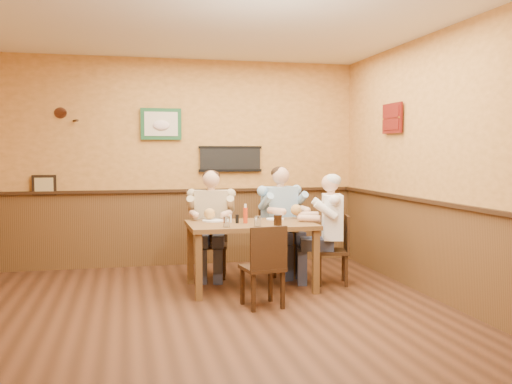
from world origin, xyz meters
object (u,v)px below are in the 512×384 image
chair_near_side (262,266)px  diner_tan_shirt (211,229)px  dining_table (251,231)px  cola_tumbler (278,220)px  chair_right_end (332,250)px  water_glass_mid (258,221)px  chair_back_left (211,244)px  water_glass_left (227,222)px  salt_shaker (230,219)px  pepper_shaker (237,219)px  chair_back_right (279,240)px  hot_sauce_bottle (245,214)px  diner_blue_polo (279,226)px  diner_white_elder (332,235)px

chair_near_side → diner_tan_shirt: 1.49m
dining_table → cola_tumbler: size_ratio=12.10×
chair_right_end → chair_near_side: bearing=-37.7°
dining_table → water_glass_mid: water_glass_mid is taller
chair_back_left → water_glass_left: size_ratio=7.51×
chair_near_side → salt_shaker: (-0.17, 0.84, 0.38)m
salt_shaker → pepper_shaker: bearing=-51.0°
chair_back_left → pepper_shaker: size_ratio=8.56×
diner_tan_shirt → water_glass_left: size_ratio=10.73×
cola_tumbler → chair_back_right: bearing=73.7°
chair_right_end → hot_sauce_bottle: bearing=-73.0°
chair_near_side → salt_shaker: 0.94m
dining_table → water_glass_left: water_glass_left is taller
water_glass_mid → hot_sauce_bottle: 0.31m
water_glass_left → pepper_shaker: water_glass_left is taller
diner_blue_polo → hot_sauce_bottle: 0.94m
dining_table → hot_sauce_bottle: (-0.07, -0.02, 0.19)m
chair_back_left → diner_white_elder: (1.32, -0.67, 0.16)m
chair_near_side → water_glass_left: size_ratio=7.46×
chair_near_side → hot_sauce_bottle: size_ratio=4.22×
chair_near_side → hot_sauce_bottle: bearing=-97.4°
dining_table → salt_shaker: salt_shaker is taller
diner_white_elder → water_glass_left: size_ratio=10.46×
diner_white_elder → water_glass_left: diner_white_elder is taller
cola_tumbler → chair_back_left: bearing=120.8°
water_glass_mid → chair_back_left: bearing=109.3°
chair_near_side → diner_white_elder: 1.30m
chair_right_end → pepper_shaker: size_ratio=8.34×
chair_back_right → cola_tumbler: (-0.28, -0.97, 0.38)m
dining_table → cola_tumbler: 0.40m
chair_back_left → diner_tan_shirt: size_ratio=0.70×
chair_near_side → salt_shaker: salt_shaker is taller
chair_back_right → chair_near_side: size_ratio=1.04×
dining_table → cola_tumbler: cola_tumbler is taller
chair_back_right → water_glass_mid: bearing=-130.7°
dining_table → chair_right_end: 1.01m
salt_shaker → pepper_shaker: (0.06, -0.08, 0.00)m
water_glass_left → hot_sauce_bottle: bearing=46.3°
dining_table → water_glass_mid: bearing=-88.9°
chair_near_side → diner_blue_polo: size_ratio=0.68×
chair_right_end → salt_shaker: salt_shaker is taller
chair_back_left → chair_back_right: (0.87, -0.00, 0.01)m
chair_near_side → diner_blue_polo: bearing=-120.0°
hot_sauce_bottle → salt_shaker: (-0.15, 0.10, -0.05)m
diner_blue_polo → diner_white_elder: bearing=-69.1°
chair_back_left → cola_tumbler: 1.20m
water_glass_mid → salt_shaker: 0.46m
water_glass_left → salt_shaker: water_glass_left is taller
dining_table → chair_near_side: 0.81m
chair_back_left → water_glass_mid: size_ratio=7.38×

